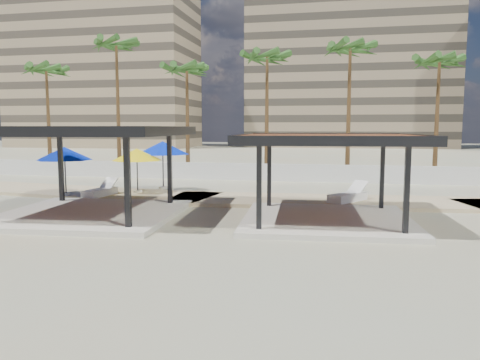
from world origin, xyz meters
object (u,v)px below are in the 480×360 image
object	(u,v)px
umbrella_a	(65,154)
lounger_b	(348,197)
lounger_a	(101,192)
pavilion_central	(328,170)
pavilion_west	(89,163)

from	to	relation	value
umbrella_a	lounger_b	distance (m)	14.72
lounger_a	lounger_b	distance (m)	12.63
umbrella_a	lounger_b	size ratio (longest dim) A/B	1.51
pavilion_central	lounger_b	size ratio (longest dim) A/B	2.98
pavilion_west	lounger_a	distance (m)	5.25
umbrella_a	lounger_b	xyz separation A→B (m)	(14.56, 0.87, -1.95)
lounger_a	lounger_b	bearing A→B (deg)	-80.08
lounger_a	pavilion_west	bearing A→B (deg)	-150.25
pavilion_west	umbrella_a	distance (m)	5.93
umbrella_a	lounger_b	bearing A→B (deg)	3.41
pavilion_central	lounger_a	world-z (taller)	pavilion_central
pavilion_west	lounger_b	bearing A→B (deg)	22.09
pavilion_central	lounger_a	bearing A→B (deg)	158.56
lounger_b	lounger_a	bearing A→B (deg)	127.72
pavilion_central	pavilion_west	xyz separation A→B (m)	(-9.74, -0.86, 0.18)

